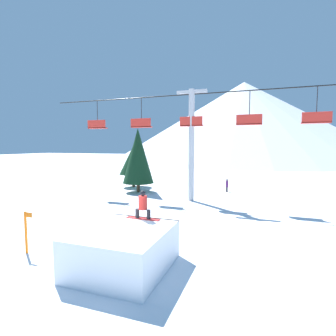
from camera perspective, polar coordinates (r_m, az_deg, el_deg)
ground_plane at (r=10.82m, az=-13.52°, el=-19.39°), size 220.00×220.00×0.00m
mountain_ridge at (r=86.65m, az=16.10°, el=9.79°), size 79.70×79.70×23.93m
snow_ramp at (r=9.95m, az=-9.58°, el=-16.99°), size 3.10×3.47×1.46m
snowboarder at (r=10.71m, az=-5.50°, el=-8.07°), size 1.43×0.35×1.17m
chairlift at (r=20.77m, az=5.11°, el=7.39°), size 25.37×0.46×8.77m
pine_tree_near at (r=24.71m, az=-6.55°, el=2.67°), size 2.90×2.90×6.03m
pine_tree_far at (r=28.02m, az=-7.55°, el=1.70°), size 2.99×2.99×4.37m
trail_marker at (r=12.45m, az=-28.49°, el=-11.99°), size 0.41×0.10×1.75m
distant_skier at (r=25.54m, az=12.71°, el=-3.62°), size 0.24×0.24×1.23m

